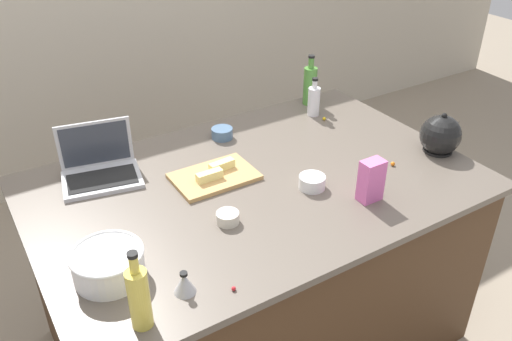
# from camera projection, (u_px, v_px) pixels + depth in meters

# --- Properties ---
(ground_plane) EXTENTS (12.00, 12.00, 0.00)m
(ground_plane) POSITION_uv_depth(u_px,v_px,m) (256.00, 334.00, 2.64)
(ground_plane) COLOR gray
(island_counter) EXTENTS (1.79, 1.17, 0.90)m
(island_counter) POSITION_uv_depth(u_px,v_px,m) (256.00, 265.00, 2.41)
(island_counter) COLOR #4C331E
(island_counter) RESTS_ON ground
(laptop) EXTENTS (0.35, 0.29, 0.22)m
(laptop) POSITION_uv_depth(u_px,v_px,m) (100.00, 167.00, 2.17)
(laptop) COLOR #B7B7BC
(laptop) RESTS_ON island_counter
(mixing_bowl_large) EXTENTS (0.23, 0.23, 0.10)m
(mixing_bowl_large) POSITION_uv_depth(u_px,v_px,m) (108.00, 264.00, 1.66)
(mixing_bowl_large) COLOR white
(mixing_bowl_large) RESTS_ON island_counter
(bottle_oil) EXTENTS (0.06, 0.06, 0.26)m
(bottle_oil) POSITION_uv_depth(u_px,v_px,m) (139.00, 297.00, 1.47)
(bottle_oil) COLOR #DBC64C
(bottle_oil) RESTS_ON island_counter
(bottle_vinegar) EXTENTS (0.06, 0.06, 0.20)m
(bottle_vinegar) POSITION_uv_depth(u_px,v_px,m) (314.00, 100.00, 2.67)
(bottle_vinegar) COLOR white
(bottle_vinegar) RESTS_ON island_counter
(bottle_olive) EXTENTS (0.07, 0.07, 0.26)m
(bottle_olive) POSITION_uv_depth(u_px,v_px,m) (310.00, 85.00, 2.77)
(bottle_olive) COLOR #4C8C38
(bottle_olive) RESTS_ON island_counter
(kettle) EXTENTS (0.21, 0.18, 0.20)m
(kettle) POSITION_uv_depth(u_px,v_px,m) (441.00, 135.00, 2.35)
(kettle) COLOR black
(kettle) RESTS_ON island_counter
(cutting_board) EXTENTS (0.34, 0.23, 0.02)m
(cutting_board) POSITION_uv_depth(u_px,v_px,m) (214.00, 177.00, 2.18)
(cutting_board) COLOR tan
(cutting_board) RESTS_ON island_counter
(butter_stick_left) EXTENTS (0.11, 0.04, 0.04)m
(butter_stick_left) POSITION_uv_depth(u_px,v_px,m) (210.00, 176.00, 2.14)
(butter_stick_left) COLOR #F4E58C
(butter_stick_left) RESTS_ON cutting_board
(butter_stick_right) EXTENTS (0.11, 0.04, 0.04)m
(butter_stick_right) POSITION_uv_depth(u_px,v_px,m) (222.00, 165.00, 2.21)
(butter_stick_right) COLOR #F4E58C
(butter_stick_right) RESTS_ON cutting_board
(ramekin_small) EXTENTS (0.10, 0.10, 0.05)m
(ramekin_small) POSITION_uv_depth(u_px,v_px,m) (222.00, 133.00, 2.48)
(ramekin_small) COLOR slate
(ramekin_small) RESTS_ON island_counter
(ramekin_medium) EXTENTS (0.11, 0.11, 0.05)m
(ramekin_medium) POSITION_uv_depth(u_px,v_px,m) (312.00, 182.00, 2.12)
(ramekin_medium) COLOR white
(ramekin_medium) RESTS_ON island_counter
(ramekin_wide) EXTENTS (0.08, 0.08, 0.04)m
(ramekin_wide) POSITION_uv_depth(u_px,v_px,m) (228.00, 218.00, 1.92)
(ramekin_wide) COLOR beige
(ramekin_wide) RESTS_ON island_counter
(kitchen_timer) EXTENTS (0.07, 0.07, 0.08)m
(kitchen_timer) POSITION_uv_depth(u_px,v_px,m) (184.00, 283.00, 1.61)
(kitchen_timer) COLOR #B2B2B7
(kitchen_timer) RESTS_ON island_counter
(candy_bag) EXTENTS (0.09, 0.06, 0.17)m
(candy_bag) POSITION_uv_depth(u_px,v_px,m) (371.00, 181.00, 2.02)
(candy_bag) COLOR pink
(candy_bag) RESTS_ON island_counter
(candy_0) EXTENTS (0.02, 0.02, 0.02)m
(candy_0) POSITION_uv_depth(u_px,v_px,m) (393.00, 164.00, 2.27)
(candy_0) COLOR orange
(candy_0) RESTS_ON island_counter
(candy_1) EXTENTS (0.02, 0.02, 0.02)m
(candy_1) POSITION_uv_depth(u_px,v_px,m) (76.00, 163.00, 2.28)
(candy_1) COLOR yellow
(candy_1) RESTS_ON island_counter
(candy_2) EXTENTS (0.01, 0.01, 0.01)m
(candy_2) POSITION_uv_depth(u_px,v_px,m) (234.00, 289.00, 1.63)
(candy_2) COLOR red
(candy_2) RESTS_ON island_counter
(candy_3) EXTENTS (0.02, 0.02, 0.02)m
(candy_3) POSITION_uv_depth(u_px,v_px,m) (324.00, 119.00, 2.65)
(candy_3) COLOR yellow
(candy_3) RESTS_ON island_counter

